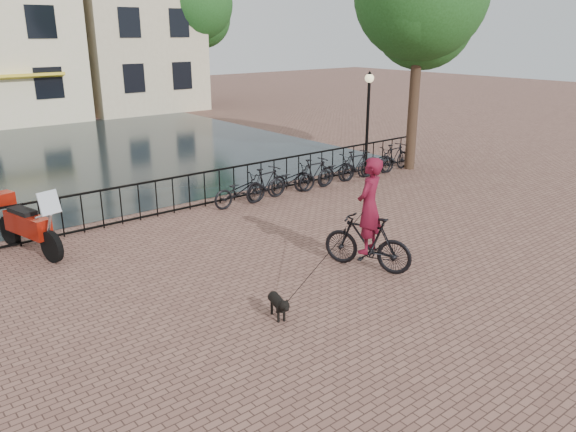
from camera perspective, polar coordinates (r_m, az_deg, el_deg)
ground at (r=10.00m, az=11.10°, el=-10.80°), size 100.00×100.00×0.00m
canal_water at (r=24.24m, az=-21.93°, el=5.60°), size 20.00×20.00×0.00m
railing at (r=15.70m, az=-11.58°, el=2.06°), size 20.00×0.05×1.02m
tree_far_right at (r=37.56m, az=-9.50°, el=20.51°), size 4.76×4.76×8.76m
lamp_post at (r=19.34m, az=8.15°, el=10.96°), size 0.30×0.30×3.45m
cyclist at (r=11.71m, az=8.18°, el=-0.50°), size 1.27×2.12×2.80m
dog at (r=9.94m, az=-1.04°, el=-9.04°), size 0.43×0.75×0.48m
motorcycle at (r=13.79m, az=-24.99°, el=-0.21°), size 1.10×2.38×1.65m
parked_bike_0 at (r=16.10m, az=-4.91°, el=2.58°), size 1.72×0.62×0.90m
parked_bike_1 at (r=16.62m, az=-2.20°, el=3.32°), size 1.72×0.71×1.00m
parked_bike_2 at (r=17.20m, az=0.33°, el=3.68°), size 1.77×0.78×0.90m
parked_bike_3 at (r=17.78m, az=2.71°, el=4.32°), size 1.67×0.48×1.00m
parked_bike_4 at (r=18.42m, az=4.92°, el=4.61°), size 1.75×0.69×0.90m
parked_bike_5 at (r=19.07m, az=6.99°, el=5.17°), size 1.68×0.53×1.00m
parked_bike_6 at (r=19.76m, az=8.92°, el=5.40°), size 1.75×0.69×0.90m
parked_bike_7 at (r=20.45m, az=10.73°, el=5.88°), size 1.70×0.62×1.00m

